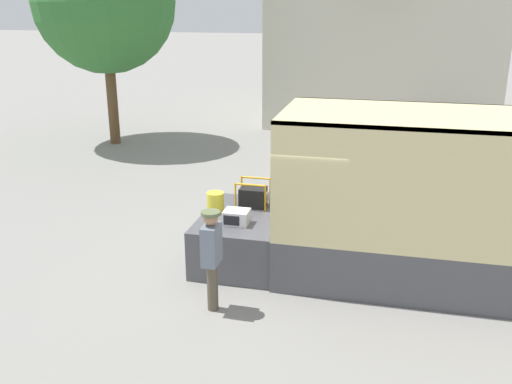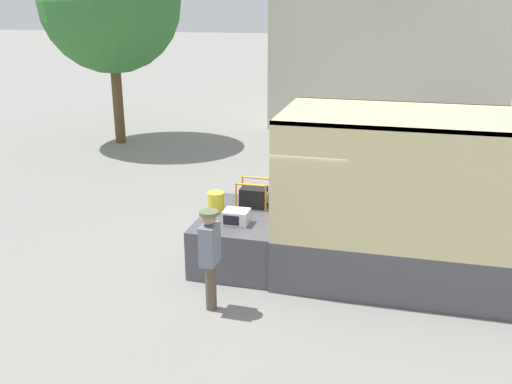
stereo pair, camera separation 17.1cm
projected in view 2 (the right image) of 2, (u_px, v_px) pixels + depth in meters
ground_plane at (282, 263)px, 11.09m from camera, size 160.00×160.00×0.00m
box_truck at (510, 241)px, 9.86m from camera, size 7.09×2.43×3.04m
tailgate_deck at (244, 237)px, 11.13m from camera, size 1.56×2.31×0.94m
microwave at (236, 217)px, 10.49m from camera, size 0.46×0.40×0.26m
portable_generator at (255, 197)px, 11.36m from camera, size 0.63×0.50×0.54m
orange_bucket at (216, 202)px, 11.10m from camera, size 0.33×0.33×0.39m
worker_person at (210, 250)px, 9.12m from camera, size 0.31×0.44×1.73m
house_backdrop at (392, 15)px, 23.32m from camera, size 9.26×7.18×8.41m
street_tree at (110, 2)px, 19.01m from camera, size 4.73×4.73×7.18m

